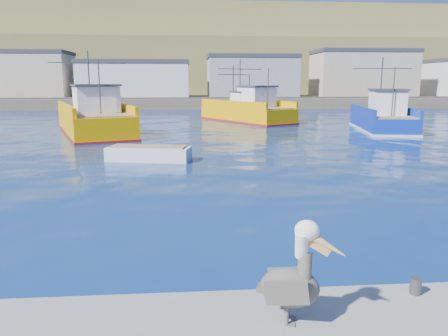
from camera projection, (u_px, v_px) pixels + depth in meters
name	position (u px, v px, depth m)	size (l,w,h in m)	color
ground	(231.00, 253.00, 11.02)	(260.00, 260.00, 0.00)	#071654
dock_bollards	(284.00, 291.00, 7.62)	(36.20, 0.20, 0.30)	#4C4C4C
far_shore	(192.00, 63.00, 116.02)	(200.00, 81.00, 24.00)	brown
trawler_yellow_a	(94.00, 119.00, 35.91)	(8.99, 14.53, 6.83)	#EAA100
trawler_yellow_b	(248.00, 111.00, 46.83)	(9.61, 12.62, 6.62)	#EAA100
trawler_blue	(382.00, 119.00, 38.34)	(5.66, 11.17, 6.43)	#0E2B99
boat_orange	(238.00, 112.00, 47.46)	(6.00, 7.87, 5.97)	red
skiff_mid	(149.00, 155.00, 23.81)	(4.73, 2.51, 0.98)	silver
pelican	(293.00, 279.00, 6.79)	(1.36, 0.81, 1.70)	#595451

